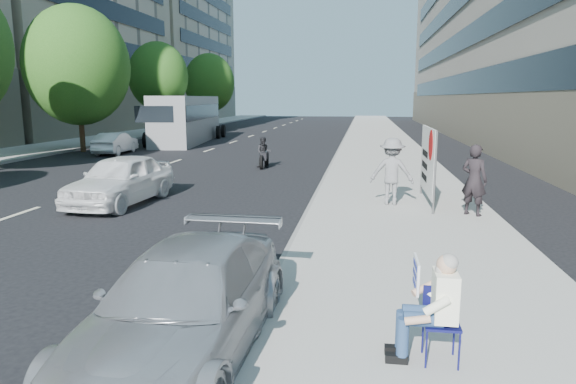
% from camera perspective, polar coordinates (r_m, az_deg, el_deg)
% --- Properties ---
extents(ground, '(160.00, 160.00, 0.00)m').
position_cam_1_polar(ground, '(11.41, -6.90, -5.83)').
color(ground, black).
rests_on(ground, ground).
extents(near_sidewalk, '(5.00, 120.00, 0.15)m').
position_cam_1_polar(near_sidewalk, '(30.73, 10.37, 4.45)').
color(near_sidewalk, '#ABA9A0').
rests_on(near_sidewalk, ground).
extents(far_sidewalk, '(4.50, 120.00, 0.15)m').
position_cam_1_polar(far_sidewalk, '(36.48, -24.38, 4.61)').
color(far_sidewalk, '#ABA9A0').
rests_on(far_sidewalk, ground).
extents(far_bldg_north, '(22.00, 28.00, 28.00)m').
position_cam_1_polar(far_bldg_north, '(80.41, -16.68, 17.73)').
color(far_bldg_north, '#BCA88D').
rests_on(far_bldg_north, ground).
extents(near_building, '(14.00, 70.00, 20.00)m').
position_cam_1_polar(near_building, '(45.34, 27.82, 17.92)').
color(near_building, gray).
rests_on(near_building, ground).
extents(tree_far_c, '(6.00, 6.00, 8.47)m').
position_cam_1_polar(tree_far_c, '(33.10, -22.38, 12.85)').
color(tree_far_c, '#382616').
rests_on(tree_far_c, ground).
extents(tree_far_d, '(4.80, 4.80, 7.65)m').
position_cam_1_polar(tree_far_d, '(43.87, -14.23, 12.34)').
color(tree_far_d, '#382616').
rests_on(tree_far_d, ground).
extents(tree_far_e, '(5.40, 5.40, 7.89)m').
position_cam_1_polar(tree_far_e, '(57.06, -8.74, 11.91)').
color(tree_far_e, '#382616').
rests_on(tree_far_e, ground).
extents(seated_protester, '(0.83, 1.12, 1.31)m').
position_cam_1_polar(seated_protester, '(6.26, 15.75, -11.59)').
color(seated_protester, navy).
rests_on(seated_protester, near_sidewalk).
extents(jogger, '(1.30, 0.83, 1.91)m').
position_cam_1_polar(jogger, '(14.96, 11.46, 2.25)').
color(jogger, slate).
rests_on(jogger, near_sidewalk).
extents(pedestrian_woman, '(0.81, 0.76, 1.86)m').
position_cam_1_polar(pedestrian_woman, '(14.15, 19.98, 1.26)').
color(pedestrian_woman, black).
rests_on(pedestrian_woman, near_sidewalk).
extents(protest_banner, '(0.08, 3.06, 2.20)m').
position_cam_1_polar(protest_banner, '(15.37, 15.26, 3.41)').
color(protest_banner, '#4C4C4C').
rests_on(protest_banner, near_sidewalk).
extents(parked_sedan, '(2.03, 4.66, 1.34)m').
position_cam_1_polar(parked_sedan, '(6.62, -11.34, -12.06)').
color(parked_sedan, '#A3A5AA').
rests_on(parked_sedan, ground).
extents(white_sedan_near, '(2.09, 4.51, 1.50)m').
position_cam_1_polar(white_sedan_near, '(16.32, -18.12, 1.34)').
color(white_sedan_near, white).
rests_on(white_sedan_near, ground).
extents(white_sedan_mid, '(1.53, 3.80, 1.23)m').
position_cam_1_polar(white_sedan_mid, '(31.23, -18.62, 5.17)').
color(white_sedan_mid, silver).
rests_on(white_sedan_mid, ground).
extents(motorcycle, '(0.75, 2.05, 1.42)m').
position_cam_1_polar(motorcycle, '(23.72, -2.69, 4.26)').
color(motorcycle, black).
rests_on(motorcycle, ground).
extents(bus, '(3.89, 12.29, 3.30)m').
position_cam_1_polar(bus, '(38.20, -11.09, 7.91)').
color(bus, slate).
rests_on(bus, ground).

